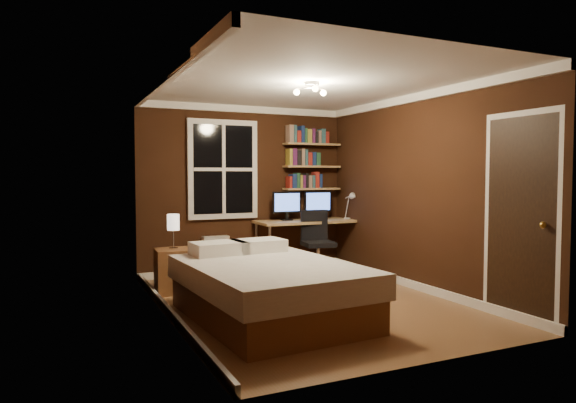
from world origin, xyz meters
name	(u,v)px	position (x,y,z in m)	size (l,w,h in m)	color
floor	(307,302)	(0.00, 0.00, 0.00)	(4.20, 4.20, 0.00)	olive
wall_back	(245,189)	(0.00, 2.10, 1.25)	(3.20, 0.04, 2.50)	black
wall_left	(166,197)	(-1.60, 0.00, 1.25)	(0.04, 4.20, 2.50)	black
wall_right	(420,192)	(1.60, 0.00, 1.25)	(0.04, 4.20, 2.50)	black
ceiling	(308,84)	(0.00, 0.00, 2.50)	(3.20, 4.20, 0.02)	white
window	(223,169)	(-0.35, 2.06, 1.55)	(1.06, 0.06, 1.46)	white
door	(520,220)	(1.59, -1.55, 1.02)	(0.03, 0.82, 2.05)	black
door_knob	(543,225)	(1.55, -1.85, 1.00)	(0.06, 0.06, 0.06)	gold
ceiling_fixture	(312,91)	(0.00, -0.10, 2.40)	(0.44, 0.44, 0.18)	beige
bookshelf_lower	(312,189)	(1.08, 1.98, 1.25)	(0.92, 0.22, 0.03)	tan
books_row_lower	(312,181)	(1.08, 1.98, 1.38)	(0.60, 0.16, 0.23)	maroon
bookshelf_middle	(312,167)	(1.08, 1.98, 1.60)	(0.92, 0.22, 0.03)	tan
books_row_middle	(312,158)	(1.08, 1.98, 1.73)	(0.48, 0.16, 0.23)	navy
bookshelf_upper	(312,144)	(1.08, 1.98, 1.95)	(0.92, 0.22, 0.03)	tan
books_row_upper	(312,136)	(1.08, 1.98, 2.08)	(0.66, 0.16, 0.23)	#245537
bed	(268,289)	(-0.65, -0.41, 0.31)	(1.66, 2.20, 0.71)	brown
nightstand	(174,271)	(-1.29, 1.15, 0.27)	(0.44, 0.44, 0.55)	brown
bedside_lamp	(173,232)	(-1.29, 1.15, 0.77)	(0.15, 0.15, 0.43)	#F4E5CF
radiator	(216,256)	(-0.49, 1.99, 0.29)	(0.38, 0.13, 0.58)	beige
desk	(309,224)	(0.92, 1.77, 0.72)	(1.64, 0.61, 0.78)	tan
monitor_left	(287,206)	(0.59, 1.85, 1.00)	(0.46, 0.12, 0.44)	black
monitor_right	(318,205)	(1.12, 1.85, 1.00)	(0.46, 0.12, 0.44)	black
desk_lamp	(350,205)	(1.55, 1.61, 1.00)	(0.14, 0.32, 0.44)	silver
office_chair	(317,251)	(0.85, 1.37, 0.36)	(0.52, 0.52, 0.95)	black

